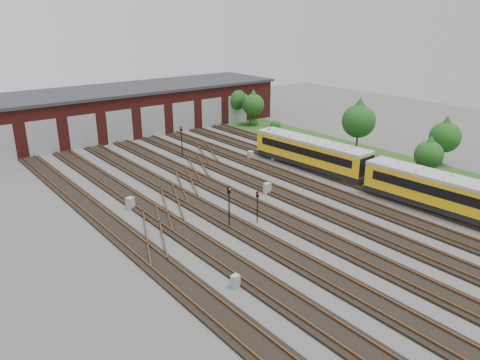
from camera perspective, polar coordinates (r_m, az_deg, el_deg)
ground at (r=40.04m, az=9.20°, el=-4.98°), size 120.00×120.00×0.00m
track_network at (r=40.24m, az=8.44°, el=-4.64°), size 30.40×70.00×0.33m
maintenance_shed at (r=71.07m, az=-15.05°, el=8.17°), size 51.00×12.50×6.35m
grass_verge at (r=59.85m, az=14.71°, el=2.99°), size 8.00×55.00×0.05m
metro_train at (r=44.08m, az=23.77°, el=-1.47°), size 3.49×46.81×3.03m
signal_mast_0 at (r=37.51m, az=-1.34°, el=-2.66°), size 0.32×0.30×3.56m
signal_mast_1 at (r=38.48m, az=2.14°, el=-2.82°), size 0.26×0.25×2.81m
signal_mast_2 at (r=56.62m, az=-7.13°, el=5.11°), size 0.30×0.28×3.87m
signal_mast_3 at (r=56.80m, az=3.51°, el=5.01°), size 0.30×0.28×3.45m
relay_cabinet_0 at (r=30.41m, az=-0.57°, el=-12.25°), size 0.61×0.55×0.87m
relay_cabinet_1 at (r=42.84m, az=-13.23°, el=-2.78°), size 0.81×0.74×1.10m
relay_cabinet_2 at (r=45.36m, az=3.34°, el=-1.02°), size 0.70×0.61×1.06m
relay_cabinet_3 at (r=56.01m, az=1.28°, el=3.03°), size 0.62×0.52×1.02m
relay_cabinet_4 at (r=56.01m, az=4.26°, el=3.01°), size 0.70×0.61×1.07m
tree_0 at (r=75.67m, az=-0.72°, el=10.17°), size 3.83×3.83×6.35m
tree_1 at (r=72.99m, az=1.63°, el=9.45°), size 3.40×3.40×5.63m
tree_2 at (r=60.20m, az=14.31°, el=7.45°), size 4.16×4.16×6.89m
tree_3 at (r=51.80m, az=22.07°, el=3.21°), size 2.95×2.95×4.88m
tree_4 at (r=57.95m, az=23.77°, el=5.21°), size 3.49×3.49×5.78m
bush_0 at (r=54.73m, az=17.38°, el=1.93°), size 1.40×1.40×1.40m
bush_1 at (r=71.34m, az=4.34°, el=6.84°), size 1.56×1.56×1.56m
bush_2 at (r=73.53m, az=1.61°, el=7.20°), size 1.38×1.38×1.38m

